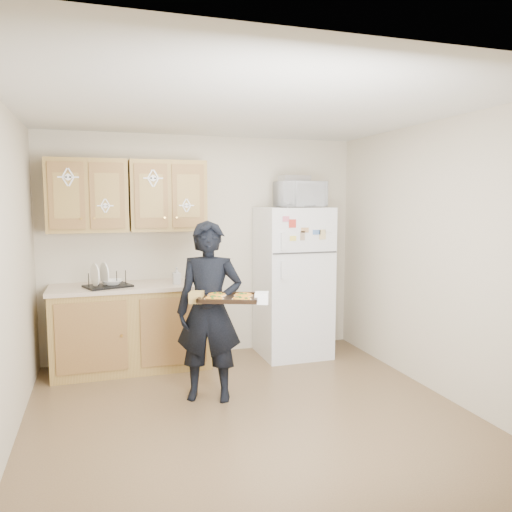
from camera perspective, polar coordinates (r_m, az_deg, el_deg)
The scene contains 23 objects.
floor at distance 4.37m, azimuth -0.76°, elevation -17.64°, with size 3.60×3.60×0.00m, color brown.
ceiling at distance 4.06m, azimuth -0.81°, elevation 16.62°, with size 3.60×3.60×0.00m, color silver.
wall_back at distance 5.76m, azimuth -5.94°, elevation 1.08°, with size 3.60×0.04×2.50m, color beige.
wall_front at distance 2.39m, azimuth 11.84°, elevation -6.58°, with size 3.60×0.04×2.50m, color beige.
wall_left at distance 3.91m, azimuth -26.94°, elevation -2.09°, with size 0.04×3.60×2.50m, color beige.
wall_right at distance 4.86m, azimuth 20.01°, elevation -0.26°, with size 0.04×3.60×2.50m, color beige.
refrigerator at distance 5.73m, azimuth 4.22°, elevation -2.96°, with size 0.75×0.70×1.70m, color white.
base_cabinet at distance 5.48m, azimuth -13.98°, elevation -8.06°, with size 1.60×0.60×0.86m, color olive.
countertop at distance 5.39m, azimuth -14.11°, elevation -3.42°, with size 1.64×0.64×0.04m, color beige.
upper_cab_left at distance 5.44m, azimuth -18.71°, elevation 6.53°, with size 0.80×0.33×0.75m, color olive.
upper_cab_right at distance 5.49m, azimuth -10.05°, elevation 6.77°, with size 0.80×0.33×0.75m, color olive.
cereal_box at distance 6.29m, azimuth 7.75°, elevation -8.58°, with size 0.20×0.07×0.32m, color #D7C24C.
person at distance 4.46m, azimuth -5.36°, elevation -6.30°, with size 0.58×0.38×1.60m, color black.
baking_tray at distance 4.19m, azimuth -3.11°, elevation -4.89°, with size 0.49×0.36×0.04m, color black.
pizza_front_left at distance 4.12m, azimuth -4.83°, elevation -4.84°, with size 0.16×0.16×0.02m, color orange.
pizza_front_right at distance 4.09m, azimuth -1.66°, elevation -4.89°, with size 0.16×0.16×0.02m, color orange.
pizza_back_left at distance 4.28m, azimuth -4.50°, elevation -4.41°, with size 0.16×0.16×0.02m, color orange.
pizza_back_right at distance 4.25m, azimuth -1.45°, elevation -4.46°, with size 0.16×0.16×0.02m, color orange.
microwave at distance 5.63m, azimuth 5.04°, elevation 7.02°, with size 0.52×0.35×0.29m, color white.
foil_pan at distance 5.64m, azimuth 4.39°, elevation 8.83°, with size 0.31×0.22×0.07m, color #B4B4BB.
dish_rack at distance 5.30m, azimuth -16.60°, elevation -2.50°, with size 0.43×0.32×0.17m, color black.
bowl at distance 5.31m, azimuth -16.05°, elevation -2.89°, with size 0.21×0.21×0.05m, color white.
soap_bottle at distance 5.32m, azimuth -9.05°, elevation -2.23°, with size 0.08×0.08×0.18m, color white.
Camera 1 is at (-1.15, -3.82, 1.78)m, focal length 35.00 mm.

